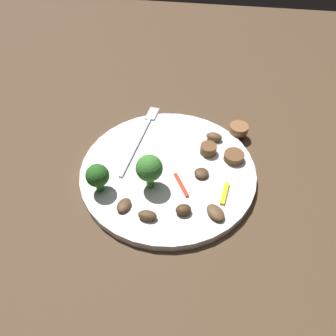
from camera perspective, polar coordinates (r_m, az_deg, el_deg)
ground_plane at (r=0.53m, az=0.00°, el=-1.01°), size 1.40×1.40×0.00m
plate at (r=0.52m, az=0.00°, el=-0.51°), size 0.28×0.28×0.01m
fork at (r=0.58m, az=-4.54°, el=6.00°), size 0.18×0.04×0.00m
broccoli_floret_0 at (r=0.48m, az=-12.21°, el=-1.42°), size 0.03×0.03×0.05m
broccoli_floret_1 at (r=0.47m, az=-3.29°, el=-0.14°), size 0.04×0.04×0.06m
sausage_slice_0 at (r=0.54m, az=7.07°, el=3.29°), size 0.03×0.03×0.02m
sausage_slice_1 at (r=0.59m, az=12.27°, el=6.74°), size 0.04×0.04×0.01m
sausage_slice_2 at (r=0.54m, az=11.43°, el=1.96°), size 0.04×0.04×0.01m
mushroom_0 at (r=0.51m, az=5.88°, el=-0.90°), size 0.03×0.03×0.01m
mushroom_1 at (r=0.57m, az=8.06°, el=5.42°), size 0.02×0.03×0.01m
mushroom_2 at (r=0.46m, az=-3.63°, el=-8.28°), size 0.02×0.03×0.01m
mushroom_3 at (r=0.46m, az=2.71°, el=-7.29°), size 0.02×0.03×0.01m
mushroom_4 at (r=0.47m, az=-7.72°, el=-6.47°), size 0.03×0.02×0.01m
mushroom_5 at (r=0.46m, az=8.31°, el=-7.71°), size 0.04×0.04×0.01m
pepper_strip_0 at (r=0.49m, az=9.87°, el=-4.37°), size 0.04×0.01×0.00m
pepper_strip_1 at (r=0.49m, az=2.31°, el=-2.96°), size 0.04×0.03×0.00m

